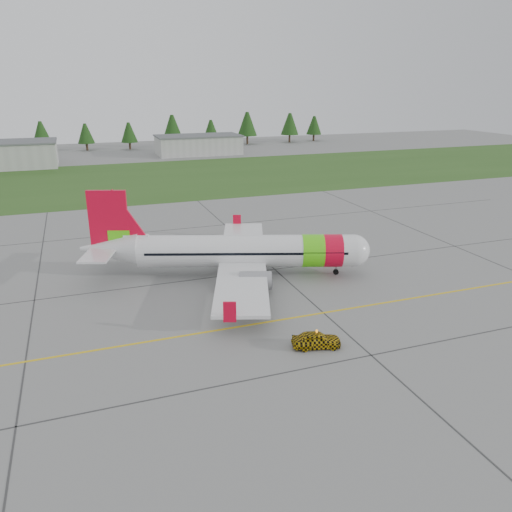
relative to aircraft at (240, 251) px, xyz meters
name	(u,v)px	position (x,y,z in m)	size (l,w,h in m)	color
ground	(249,380)	(-5.78, -19.71, -2.72)	(320.00, 320.00, 0.00)	gray
aircraft	(240,251)	(0.00, 0.00, 0.00)	(30.04, 28.49, 9.42)	silver
follow_me_car	(317,325)	(0.78, -17.12, -0.78)	(1.56, 1.32, 3.88)	#DEB20C
grass_strip	(126,180)	(-5.78, 62.29, -2.70)	(320.00, 50.00, 0.03)	#30561E
taxi_guideline	(218,330)	(-5.78, -11.71, -2.71)	(120.00, 0.25, 0.02)	gold
hangar_east	(198,145)	(19.22, 98.29, -0.12)	(24.00, 12.00, 5.20)	#A8A8A3
treeline	(105,134)	(-5.78, 118.29, 2.28)	(160.00, 8.00, 10.00)	#1C3F14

